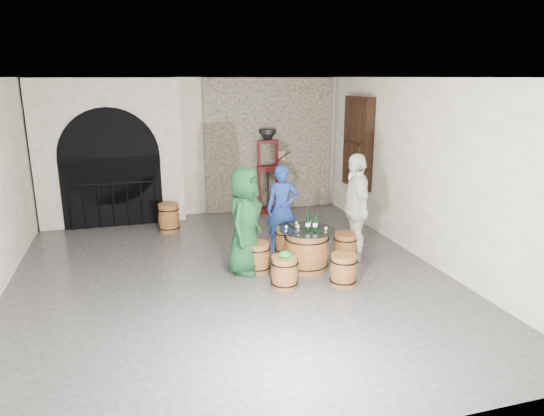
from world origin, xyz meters
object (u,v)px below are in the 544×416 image
object	(u,v)px
barrel_stool_far	(287,240)
wine_bottle_left	(308,223)
person_green	(245,221)
person_white	(355,207)
barrel_stool_near_right	(343,270)
corking_press	(268,165)
wine_bottle_right	(308,221)
barrel_stool_near_left	(284,272)
side_barrel	(169,218)
wine_bottle_center	(315,223)
barrel_stool_left	(258,257)
barrel_stool_right	(345,247)
person_blue	(282,209)
barrel_table	(307,250)

from	to	relation	value
barrel_stool_far	wine_bottle_left	xyz separation A→B (m)	(0.09, -0.88, 0.60)
person_green	person_white	size ratio (longest dim) A/B	0.94
barrel_stool_near_right	corking_press	bearing A→B (deg)	89.74
barrel_stool_far	wine_bottle_right	xyz separation A→B (m)	(0.14, -0.77, 0.60)
barrel_stool_far	person_green	size ratio (longest dim) A/B	0.28
barrel_stool_near_left	side_barrel	size ratio (longest dim) A/B	0.83
person_green	wine_bottle_left	xyz separation A→B (m)	(1.03, -0.23, -0.06)
wine_bottle_left	wine_bottle_right	world-z (taller)	same
wine_bottle_center	wine_bottle_left	bearing A→B (deg)	157.40
barrel_stool_left	person_green	bearing A→B (deg)	169.76
corking_press	barrel_stool_right	bearing A→B (deg)	-73.33
wine_bottle_center	wine_bottle_right	world-z (taller)	same
corking_press	person_blue	bearing A→B (deg)	-90.75
barrel_stool_far	wine_bottle_center	xyz separation A→B (m)	(0.20, -0.93, 0.60)
wine_bottle_right	barrel_stool_far	bearing A→B (deg)	99.98
person_green	wine_bottle_right	size ratio (longest dim) A/B	5.57
barrel_stool_near_right	wine_bottle_right	size ratio (longest dim) A/B	1.56
barrel_stool_right	person_blue	bearing A→B (deg)	137.53
barrel_stool_left	person_blue	xyz separation A→B (m)	(0.71, 0.90, 0.56)
person_green	side_barrel	bearing A→B (deg)	55.60
barrel_stool_right	person_white	world-z (taller)	person_white
barrel_stool_near_right	corking_press	size ratio (longest dim) A/B	0.25
barrel_table	wine_bottle_center	distance (m)	0.51
barrel_stool_far	barrel_stool_right	bearing A→B (deg)	-34.98
barrel_stool_left	barrel_stool_far	xyz separation A→B (m)	(0.74, 0.69, 0.00)
person_blue	person_white	size ratio (longest dim) A/B	0.84
barrel_stool_left	side_barrel	size ratio (longest dim) A/B	0.83
barrel_stool_left	wine_bottle_left	world-z (taller)	wine_bottle_left
person_white	corking_press	world-z (taller)	corking_press
wine_bottle_center	corking_press	size ratio (longest dim) A/B	0.16
barrel_stool_left	wine_bottle_center	world-z (taller)	wine_bottle_center
barrel_stool_near_left	wine_bottle_center	size ratio (longest dim) A/B	1.56
person_green	person_white	bearing A→B (deg)	-54.70
barrel_stool_left	person_white	size ratio (longest dim) A/B	0.26
barrel_stool_far	person_white	bearing A→B (deg)	-28.22
person_blue	person_white	world-z (taller)	person_white
barrel_stool_right	wine_bottle_center	distance (m)	0.97
wine_bottle_center	wine_bottle_right	xyz separation A→B (m)	(-0.06, 0.16, 0.00)
person_blue	barrel_stool_far	bearing A→B (deg)	-67.71
barrel_stool_near_left	side_barrel	xyz separation A→B (m)	(-1.51, 3.41, 0.05)
wine_bottle_right	barrel_stool_near_right	bearing A→B (deg)	-70.59
barrel_table	corking_press	size ratio (longest dim) A/B	0.46
person_green	wine_bottle_right	world-z (taller)	person_green
barrel_stool_left	wine_bottle_right	bearing A→B (deg)	-5.49
barrel_stool_near_left	wine_bottle_right	distance (m)	1.10
wine_bottle_right	corking_press	world-z (taller)	corking_press
person_green	side_barrel	size ratio (longest dim) A/B	2.97
barrel_stool_right	wine_bottle_center	world-z (taller)	wine_bottle_center
barrel_stool_left	wine_bottle_right	size ratio (longest dim) A/B	1.56
person_green	person_blue	bearing A→B (deg)	-13.27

